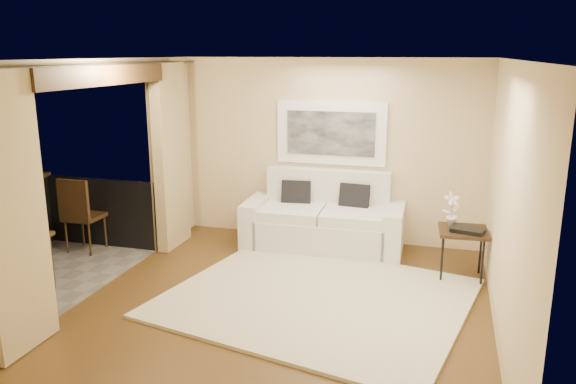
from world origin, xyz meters
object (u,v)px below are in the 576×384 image
(orchid, at_px, (452,209))
(balcony_chair_far, at_px, (79,210))
(side_table, at_px, (463,234))
(sofa, at_px, (324,221))
(bistro_table, at_px, (17,244))
(ice_bucket, at_px, (9,226))

(orchid, height_order, balcony_chair_far, balcony_chair_far)
(side_table, height_order, orchid, orchid)
(sofa, bearing_deg, side_table, -21.77)
(side_table, distance_m, orchid, 0.34)
(bistro_table, xyz_separation_m, ice_bucket, (-0.15, 0.07, 0.18))
(side_table, relative_size, orchid, 1.46)
(sofa, distance_m, balcony_chair_far, 3.47)
(sofa, relative_size, bistro_table, 3.26)
(side_table, distance_m, balcony_chair_far, 5.18)
(orchid, bearing_deg, side_table, -36.43)
(side_table, height_order, bistro_table, bistro_table)
(sofa, xyz_separation_m, bistro_table, (-3.05, -2.62, 0.24))
(sofa, distance_m, side_table, 2.05)
(balcony_chair_far, distance_m, ice_bucket, 1.35)
(orchid, relative_size, bistro_table, 0.62)
(sofa, height_order, balcony_chair_far, sofa)
(side_table, bearing_deg, ice_bucket, -160.06)
(orchid, bearing_deg, sofa, 161.48)
(side_table, xyz_separation_m, ice_bucket, (-5.11, -1.85, 0.22))
(balcony_chair_far, relative_size, ice_bucket, 5.42)
(bistro_table, bearing_deg, sofa, 40.72)
(sofa, distance_m, orchid, 1.91)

